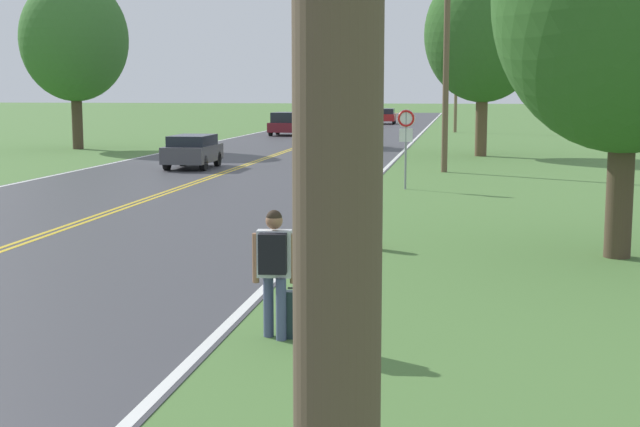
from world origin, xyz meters
name	(u,v)px	position (x,y,z in m)	size (l,w,h in m)	color
hitchhiker_person	(274,261)	(6.96, 5.56, 1.06)	(0.59, 0.42, 1.73)	#475175
suitcase	(300,315)	(7.28, 5.66, 0.32)	(0.47, 0.21, 0.69)	#19282D
fire_hydrant	(367,229)	(7.43, 12.54, 0.42)	(0.46, 0.30, 0.82)	red
traffic_sign	(406,129)	(7.48, 23.78, 2.00)	(0.60, 0.10, 2.64)	gray
utility_pole_midground	(446,56)	(8.61, 30.19, 4.59)	(1.80, 0.24, 8.87)	brown
utility_pole_far	(456,76)	(8.65, 63.76, 4.25)	(1.80, 0.24, 8.20)	brown
tree_behind_sign	(74,40)	(-11.78, 40.93, 5.97)	(5.86, 5.86, 9.37)	#473828
tree_mid_treeline	(484,34)	(10.19, 39.17, 5.94)	(5.77, 5.77, 9.29)	brown
car_dark_grey_hatchback_nearest	(193,150)	(-1.84, 30.20, 0.76)	(1.82, 3.63, 1.39)	black
car_black_van_approaching	(352,132)	(3.16, 43.98, 0.92)	(1.85, 4.18, 1.78)	black
car_maroon_hatchback_mid_near	(286,123)	(-3.25, 56.97, 0.86)	(2.04, 3.51, 1.66)	black
car_red_hatchback_mid_far	(386,116)	(1.97, 79.21, 0.80)	(1.82, 3.71, 1.47)	black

